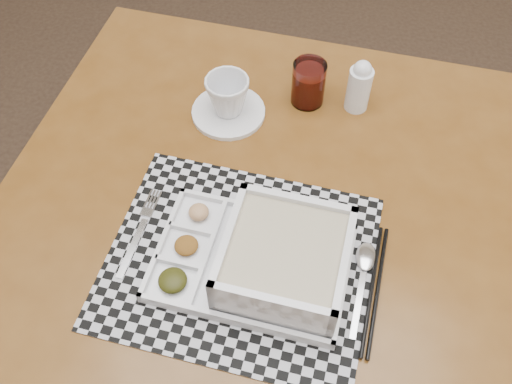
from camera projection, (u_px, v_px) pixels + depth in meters
The scene contains 10 objects.
dining_table at pixel (259, 228), 1.09m from camera, with size 1.03×1.03×0.72m.
placemat at pixel (239, 261), 0.96m from camera, with size 0.44×0.37×0.00m, color #A7A6AE.
serving_tray at pixel (275, 261), 0.92m from camera, with size 0.34×0.24×0.09m.
fork at pixel (139, 230), 1.00m from camera, with size 0.03×0.19×0.00m.
spoon at pixel (365, 264), 0.96m from camera, with size 0.04×0.18×0.01m.
chopsticks at pixel (375, 289), 0.93m from camera, with size 0.04×0.24×0.01m.
saucer at pixel (228, 112), 1.16m from camera, with size 0.15×0.15×0.01m, color silver.
cup at pixel (228, 96), 1.13m from camera, with size 0.09×0.09×0.08m, color silver.
juice_glass at pixel (308, 85), 1.15m from camera, with size 0.07×0.07×0.10m.
creamer_bottle at pixel (359, 86), 1.13m from camera, with size 0.05×0.05×0.12m.
Camera 1 is at (0.27, -0.03, 1.57)m, focal length 40.00 mm.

